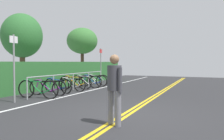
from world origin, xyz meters
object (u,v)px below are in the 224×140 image
(bicycle_3, at_px, (72,84))
(sign_post_far, at_px, (101,63))
(bicycle_0, at_px, (38,89))
(bicycle_6, at_px, (93,81))
(bicycle_2, at_px, (58,86))
(bicycle_1, at_px, (48,88))
(bicycle_7, at_px, (96,80))
(bicycle_5, at_px, (86,81))
(pedestrian, at_px, (114,85))
(bicycle_4, at_px, (75,83))
(sign_post_near, at_px, (14,62))
(bike_rack, at_px, (73,78))
(tree_far_right, at_px, (82,41))
(tree_mid, at_px, (22,36))

(bicycle_3, height_order, sign_post_far, sign_post_far)
(bicycle_0, bearing_deg, bicycle_6, 0.23)
(bicycle_6, bearing_deg, bicycle_2, 174.88)
(bicycle_2, xyz_separation_m, bicycle_6, (2.90, -0.26, 0.01))
(bicycle_1, xyz_separation_m, bicycle_7, (4.53, 0.05, -0.00))
(bicycle_0, xyz_separation_m, bicycle_5, (3.83, 0.08, -0.01))
(sign_post_far, bearing_deg, pedestrian, -151.19)
(bicycle_3, height_order, bicycle_4, bicycle_4)
(sign_post_near, bearing_deg, bicycle_7, 1.29)
(bicycle_2, distance_m, bicycle_4, 1.43)
(bike_rack, distance_m, tree_far_right, 8.05)
(bicycle_2, relative_size, bicycle_4, 1.00)
(sign_post_near, bearing_deg, sign_post_far, 1.72)
(bicycle_1, bearing_deg, bicycle_6, -2.46)
(bicycle_6, xyz_separation_m, sign_post_near, (-5.57, 0.06, 1.10))
(pedestrian, bearing_deg, bicycle_5, 35.73)
(bicycle_5, xyz_separation_m, tree_far_right, (5.53, 3.67, 2.87))
(bicycle_3, xyz_separation_m, sign_post_far, (3.73, 0.27, 1.08))
(bicycle_0, distance_m, bicycle_5, 3.83)
(sign_post_far, xyz_separation_m, tree_far_right, (3.28, 3.45, 1.82))
(bicycle_0, bearing_deg, bicycle_1, 12.88)
(bicycle_4, height_order, tree_mid, tree_mid)
(bike_rack, height_order, bicycle_6, bike_rack)
(sign_post_far, distance_m, tree_mid, 5.01)
(bike_rack, relative_size, bicycle_0, 3.45)
(bicycle_2, bearing_deg, bicycle_3, -18.59)
(bike_rack, distance_m, bicycle_3, 0.45)
(bicycle_4, relative_size, pedestrian, 1.10)
(bicycle_6, bearing_deg, sign_post_near, 179.33)
(bicycle_0, bearing_deg, bicycle_5, 1.18)
(bicycle_6, bearing_deg, bicycle_1, 177.54)
(bicycle_3, height_order, tree_far_right, tree_far_right)
(sign_post_near, relative_size, sign_post_far, 1.03)
(bicycle_5, relative_size, bicycle_7, 1.03)
(bicycle_5, bearing_deg, bicycle_4, 167.24)
(bicycle_0, bearing_deg, tree_mid, 52.98)
(bicycle_6, height_order, tree_far_right, tree_far_right)
(bicycle_4, distance_m, sign_post_near, 4.24)
(bicycle_5, relative_size, sign_post_near, 0.74)
(bicycle_2, distance_m, tree_mid, 4.63)
(bicycle_7, distance_m, sign_post_far, 1.33)
(tree_far_right, bearing_deg, bicycle_1, -157.42)
(bicycle_2, relative_size, bicycle_7, 1.02)
(pedestrian, xyz_separation_m, tree_mid, (5.08, 8.10, 2.04))
(pedestrian, bearing_deg, bicycle_6, 32.58)
(tree_far_right, bearing_deg, bicycle_4, -151.22)
(bike_rack, xyz_separation_m, bicycle_3, (-0.30, -0.11, -0.32))
(bike_rack, distance_m, pedestrian, 6.51)
(bicycle_3, xyz_separation_m, tree_far_right, (7.01, 3.72, 2.89))
(bicycle_1, distance_m, tree_mid, 4.99)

